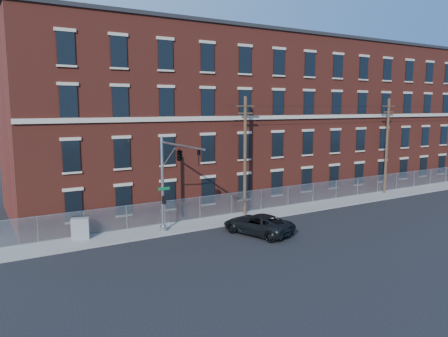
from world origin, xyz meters
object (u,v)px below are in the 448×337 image
traffic_signal_mast (175,164)px  pickup_truck (258,224)px  utility_cabinet (80,228)px  utility_pole_near (245,154)px

traffic_signal_mast → pickup_truck: 7.58m
traffic_signal_mast → utility_cabinet: (-5.73, 3.46, -4.53)m
pickup_truck → traffic_signal_mast: bearing=-34.4°
utility_pole_near → utility_cabinet: bearing=179.8°
traffic_signal_mast → pickup_truck: traffic_signal_mast is taller
pickup_truck → utility_pole_near: bearing=-132.3°
utility_pole_near → pickup_truck: utility_pole_near is taller
pickup_truck → utility_cabinet: utility_cabinet is taller
traffic_signal_mast → utility_pole_near: utility_pole_near is taller
traffic_signal_mast → utility_pole_near: size_ratio=0.70×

